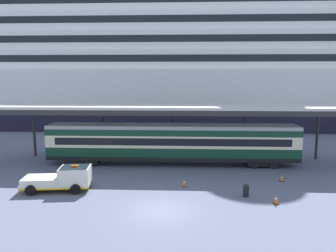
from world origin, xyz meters
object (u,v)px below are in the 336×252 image
(service_truck, at_px, (63,178))
(traffic_cone_near, at_px, (282,178))
(train_carriage, at_px, (172,142))
(quay_bollard, at_px, (246,190))
(traffic_cone_far, at_px, (276,199))
(traffic_cone_mid, at_px, (184,183))
(cruise_ship, at_px, (202,50))

(service_truck, height_order, traffic_cone_near, service_truck)
(train_carriage, xyz_separation_m, traffic_cone_near, (9.59, -4.95, -2.02))
(train_carriage, xyz_separation_m, quay_bollard, (5.81, -8.77, -1.80))
(service_truck, height_order, traffic_cone_far, service_truck)
(traffic_cone_far, bearing_deg, quay_bollard, 143.02)
(traffic_cone_far, bearing_deg, traffic_cone_mid, 151.81)
(quay_bollard, bearing_deg, traffic_cone_far, -36.98)
(cruise_ship, distance_m, train_carriage, 34.27)
(train_carriage, distance_m, quay_bollard, 10.67)
(train_carriage, bearing_deg, service_truck, -135.92)
(service_truck, xyz_separation_m, quay_bollard, (14.10, -0.74, -0.47))
(cruise_ship, distance_m, traffic_cone_near, 39.60)
(traffic_cone_near, distance_m, quay_bollard, 5.37)
(cruise_ship, bearing_deg, train_carriage, -98.34)
(cruise_ship, bearing_deg, traffic_cone_mid, -95.11)
(traffic_cone_far, bearing_deg, service_truck, 172.43)
(traffic_cone_near, bearing_deg, traffic_cone_far, -110.47)
(service_truck, bearing_deg, quay_bollard, -2.99)
(cruise_ship, relative_size, service_truck, 29.67)
(cruise_ship, height_order, traffic_cone_mid, cruise_ship)
(traffic_cone_far, bearing_deg, traffic_cone_near, 69.53)
(service_truck, xyz_separation_m, traffic_cone_mid, (9.51, 1.33, -0.66))
(train_carriage, relative_size, traffic_cone_mid, 37.86)
(traffic_cone_near, height_order, quay_bollard, quay_bollard)
(traffic_cone_mid, height_order, traffic_cone_far, traffic_cone_far)
(service_truck, distance_m, traffic_cone_mid, 9.63)
(train_carriage, bearing_deg, traffic_cone_mid, -79.67)
(traffic_cone_far, bearing_deg, train_carriage, 127.00)
(cruise_ship, height_order, train_carriage, cruise_ship)
(train_carriage, height_order, traffic_cone_far, train_carriage)
(train_carriage, distance_m, traffic_cone_near, 10.98)
(traffic_cone_mid, relative_size, quay_bollard, 0.69)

